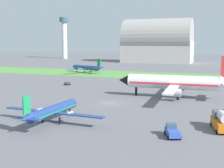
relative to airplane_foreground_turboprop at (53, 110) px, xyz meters
The scene contains 10 objects.
ground_plane 20.53m from the airplane_foreground_turboprop, 79.60° to the left, with size 600.00×600.00×0.00m, color slate.
grass_taxiway_strip 81.71m from the airplane_foreground_turboprop, 87.41° to the left, with size 360.00×28.00×0.08m, color #549342.
airplane_foreground_turboprop is the anchor object (origin of this frame).
airplane_taxiing_turboprop 87.86m from the airplane_foreground_turboprop, 111.24° to the left, with size 19.43×22.43×7.03m.
airplane_midfield_jet 37.05m from the airplane_foreground_turboprop, 62.32° to the left, with size 31.22×31.83×11.25m.
baggage_cart_near_gate 48.60m from the airplane_foreground_turboprop, 115.70° to the left, with size 2.84×2.95×0.90m.
pushback_tug_midfield 22.02m from the airplane_foreground_turboprop, ahead, with size 3.10×4.01×1.95m.
fuel_truck_by_runway 29.65m from the airplane_foreground_turboprop, 11.37° to the left, with size 3.83×6.88×3.29m.
hangar_distant 167.33m from the airplane_foreground_turboprop, 95.50° to the left, with size 48.10×26.63×30.67m.
control_tower 213.83m from the airplane_foreground_turboprop, 118.76° to the left, with size 8.00×8.00×35.40m.
Camera 1 is at (25.34, -66.61, 14.77)m, focal length 48.24 mm.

